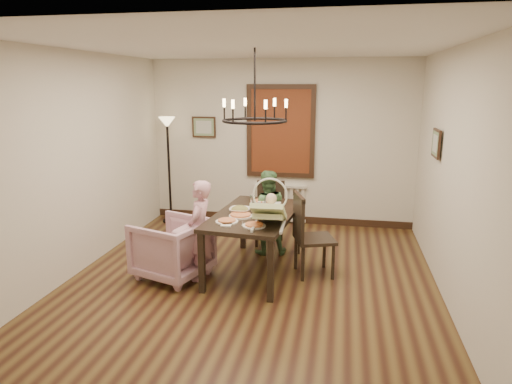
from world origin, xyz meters
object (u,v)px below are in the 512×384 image
(armchair, at_px, (172,248))
(elderly_woman, at_px, (200,239))
(seated_man, at_px, (266,219))
(floor_lamp, at_px, (169,172))
(chair_right, at_px, (315,234))
(chair_far, at_px, (269,213))
(baby_bouncer, at_px, (269,210))
(dining_table, at_px, (255,219))
(drinking_glass, at_px, (261,210))

(armchair, height_order, elderly_woman, elderly_woman)
(seated_man, bearing_deg, floor_lamp, -46.17)
(chair_right, bearing_deg, chair_far, 17.17)
(seated_man, xyz_separation_m, baby_bouncer, (0.23, -1.19, 0.48))
(floor_lamp, bearing_deg, seated_man, -31.97)
(dining_table, bearing_deg, elderly_woman, -145.03)
(chair_far, relative_size, chair_right, 0.89)
(chair_right, relative_size, floor_lamp, 0.59)
(chair_far, height_order, armchair, chair_far)
(chair_far, relative_size, floor_lamp, 0.53)
(elderly_woman, relative_size, drinking_glass, 7.36)
(chair_right, relative_size, elderly_woman, 1.03)
(chair_right, bearing_deg, drinking_glass, 82.04)
(dining_table, bearing_deg, baby_bouncer, -57.01)
(floor_lamp, bearing_deg, elderly_woman, -60.41)
(elderly_woman, xyz_separation_m, seated_man, (0.66, 1.03, -0.02))
(chair_right, xyz_separation_m, floor_lamp, (-2.65, 1.83, 0.37))
(dining_table, height_order, baby_bouncer, baby_bouncer)
(chair_right, xyz_separation_m, baby_bouncer, (-0.49, -0.56, 0.45))
(chair_right, relative_size, baby_bouncer, 1.80)
(seated_man, relative_size, drinking_glass, 7.10)
(dining_table, relative_size, armchair, 2.13)
(chair_far, bearing_deg, baby_bouncer, -83.89)
(armchair, xyz_separation_m, baby_bouncer, (1.26, -0.15, 0.61))
(elderly_woman, height_order, baby_bouncer, baby_bouncer)
(dining_table, bearing_deg, floor_lamp, 140.45)
(armchair, bearing_deg, dining_table, 128.50)
(elderly_woman, bearing_deg, chair_right, 108.66)
(armchair, distance_m, seated_man, 1.46)
(chair_right, xyz_separation_m, seated_man, (-0.73, 0.63, -0.03))
(armchair, xyz_separation_m, drinking_glass, (1.09, 0.28, 0.48))
(armchair, relative_size, drinking_glass, 5.83)
(chair_far, height_order, elderly_woman, elderly_woman)
(dining_table, relative_size, drinking_glass, 12.41)
(chair_far, relative_size, seated_man, 0.95)
(drinking_glass, relative_size, floor_lamp, 0.08)
(elderly_woman, xyz_separation_m, floor_lamp, (-1.27, 2.23, 0.38))
(armchair, height_order, seated_man, seated_man)
(chair_far, height_order, drinking_glass, chair_far)
(drinking_glass, distance_m, floor_lamp, 2.78)
(chair_far, height_order, floor_lamp, floor_lamp)
(chair_far, distance_m, elderly_woman, 1.56)
(elderly_woman, bearing_deg, baby_bouncer, 82.45)
(chair_far, distance_m, chair_right, 1.27)
(chair_far, xyz_separation_m, seated_man, (0.02, -0.40, 0.03))
(dining_table, relative_size, elderly_woman, 1.69)
(chair_far, bearing_deg, chair_right, -56.86)
(chair_right, bearing_deg, armchair, 84.10)
(armchair, bearing_deg, baby_bouncer, 101.74)
(baby_bouncer, bearing_deg, dining_table, 115.44)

